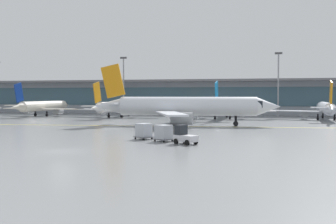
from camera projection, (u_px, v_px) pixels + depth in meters
ground_plane at (62, 151)px, 39.79m from camera, size 400.00×400.00×0.00m
taxiway_centreline_stripe at (186, 126)px, 70.73m from camera, size 109.39×12.28×0.01m
terminal_concourse at (199, 96)px, 116.24m from camera, size 178.03×11.00×9.60m
gate_airplane_1 at (44, 106)px, 104.61m from camera, size 23.26×25.02×8.29m
gate_airplane_2 at (117, 107)px, 98.58m from camera, size 23.19×25.04×8.29m
gate_airplane_3 at (223, 108)px, 92.56m from camera, size 23.28×24.99×8.29m
gate_airplane_4 at (326, 108)px, 89.02m from camera, size 23.27×25.00×8.29m
taxiing_regional_jet at (185, 107)px, 72.58m from camera, size 33.43×30.91×11.07m
baggage_tug at (184, 136)px, 45.77m from camera, size 2.95×2.58×2.10m
cargo_dolly_lead at (164, 133)px, 48.14m from camera, size 2.63×2.46×1.94m
cargo_dolly_trailing at (144, 131)px, 50.67m from camera, size 2.63×2.46×1.94m
apron_light_mast_1 at (124, 83)px, 112.02m from camera, size 1.80×0.36×15.72m
apron_light_mast_2 at (278, 82)px, 101.70m from camera, size 1.80×0.36×15.94m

